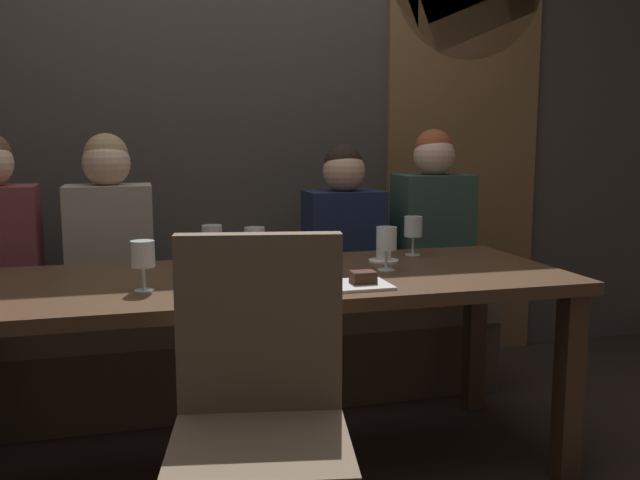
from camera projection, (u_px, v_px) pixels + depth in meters
name	position (u px, v px, depth m)	size (l,w,h in m)	color
ground	(267.00, 470.00, 2.56)	(9.00, 9.00, 0.00)	black
back_wall_tiled	(218.00, 84.00, 3.50)	(6.00, 0.12, 3.00)	#423D38
arched_door	(464.00, 113.00, 3.81)	(0.90, 0.05, 2.55)	brown
dining_table	(265.00, 300.00, 2.47)	(2.20, 0.84, 0.74)	#412B1C
banquette_bench	(238.00, 355.00, 3.20)	(2.50, 0.44, 0.45)	#4A3C2E
chair_near_side	(260.00, 403.00, 1.75)	(0.51, 0.51, 0.98)	#4C3321
diner_bearded	(109.00, 232.00, 2.95)	(0.36, 0.24, 0.80)	#9E9384
diner_far_end	(344.00, 228.00, 3.25)	(0.36, 0.24, 0.75)	#192342
diner_near_end	(433.00, 218.00, 3.36)	(0.36, 0.24, 0.82)	#2D473D
wine_glass_center_back	(255.00, 241.00, 2.52)	(0.08, 0.08, 0.16)	silver
wine_glass_near_right	(143.00, 255.00, 2.19)	(0.08, 0.08, 0.16)	silver
wine_glass_far_right	(212.00, 238.00, 2.59)	(0.08, 0.08, 0.16)	silver
wine_glass_center_front	(386.00, 240.00, 2.53)	(0.08, 0.08, 0.16)	silver
wine_glass_end_left	(413.00, 228.00, 2.87)	(0.08, 0.08, 0.16)	silver
wine_glass_near_left	(285.00, 250.00, 2.30)	(0.08, 0.08, 0.16)	silver
espresso_cup	(384.00, 255.00, 2.73)	(0.12, 0.12, 0.06)	white
dessert_plate	(361.00, 282.00, 2.28)	(0.19, 0.19, 0.05)	white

